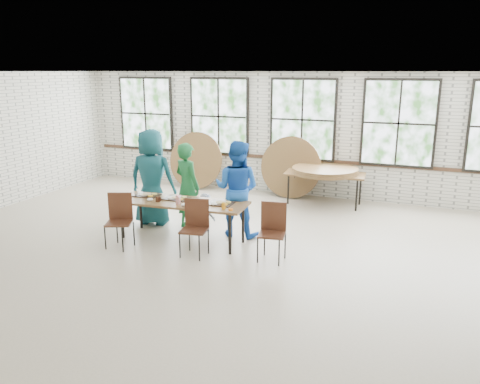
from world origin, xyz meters
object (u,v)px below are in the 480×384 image
Objects in this scene: dining_table at (181,204)px; storage_table at (325,175)px; chair_near_right at (195,222)px; chair_near_left at (120,215)px.

dining_table is 3.84m from storage_table.
storage_table is at bearing 60.49° from chair_near_right.
chair_near_right reaches higher than dining_table.
chair_near_right is (0.54, -0.50, -0.13)m from dining_table.
chair_near_left reaches higher than storage_table.
dining_table is at bearing 13.07° from chair_near_left.
chair_near_left is at bearing -147.26° from dining_table.
dining_table is at bearing -124.33° from storage_table.
chair_near_left is (-0.87, -0.64, -0.13)m from dining_table.
chair_near_left is 1.42m from chair_near_right.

